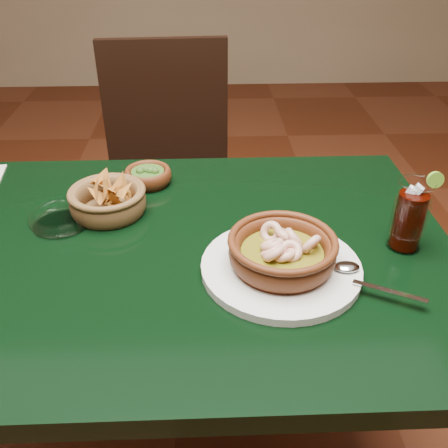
{
  "coord_description": "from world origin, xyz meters",
  "views": [
    {
      "loc": [
        0.11,
        -0.81,
        1.32
      ],
      "look_at": [
        0.14,
        -0.02,
        0.81
      ],
      "focal_mm": 40.0,
      "sensor_mm": 36.0,
      "label": 1
    }
  ],
  "objects_px": {
    "shrimp_plate": "(282,256)",
    "dining_table": "(157,284)",
    "dining_chair": "(169,178)",
    "chip_basket": "(108,200)",
    "cola_drink": "(410,216)"
  },
  "relations": [
    {
      "from": "dining_table",
      "to": "dining_chair",
      "type": "xyz_separation_m",
      "value": [
        -0.02,
        0.71,
        -0.12
      ]
    },
    {
      "from": "shrimp_plate",
      "to": "dining_table",
      "type": "bearing_deg",
      "value": 159.43
    },
    {
      "from": "dining_table",
      "to": "cola_drink",
      "type": "distance_m",
      "value": 0.52
    },
    {
      "from": "dining_table",
      "to": "shrimp_plate",
      "type": "distance_m",
      "value": 0.29
    },
    {
      "from": "dining_table",
      "to": "shrimp_plate",
      "type": "xyz_separation_m",
      "value": [
        0.24,
        -0.09,
        0.13
      ]
    },
    {
      "from": "dining_chair",
      "to": "shrimp_plate",
      "type": "bearing_deg",
      "value": -71.98
    },
    {
      "from": "shrimp_plate",
      "to": "chip_basket",
      "type": "bearing_deg",
      "value": 147.38
    },
    {
      "from": "dining_chair",
      "to": "chip_basket",
      "type": "bearing_deg",
      "value": -98.56
    },
    {
      "from": "dining_table",
      "to": "chip_basket",
      "type": "distance_m",
      "value": 0.21
    },
    {
      "from": "dining_table",
      "to": "chip_basket",
      "type": "relative_size",
      "value": 6.03
    },
    {
      "from": "dining_chair",
      "to": "cola_drink",
      "type": "distance_m",
      "value": 0.94
    },
    {
      "from": "dining_chair",
      "to": "shrimp_plate",
      "type": "xyz_separation_m",
      "value": [
        0.26,
        -0.8,
        0.25
      ]
    },
    {
      "from": "chip_basket",
      "to": "cola_drink",
      "type": "bearing_deg",
      "value": -14.35
    },
    {
      "from": "dining_chair",
      "to": "cola_drink",
      "type": "bearing_deg",
      "value": -55.02
    },
    {
      "from": "dining_table",
      "to": "chip_basket",
      "type": "xyz_separation_m",
      "value": [
        -0.11,
        0.13,
        0.13
      ]
    }
  ]
}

